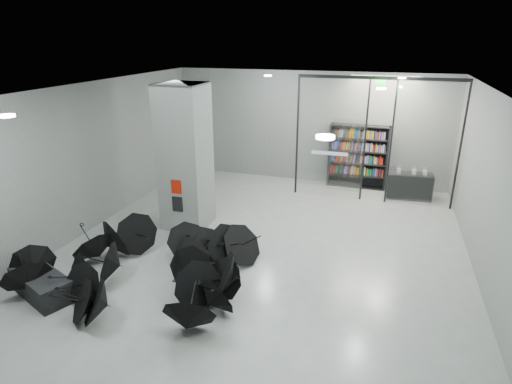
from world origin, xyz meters
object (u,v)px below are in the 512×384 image
(shop_counter, at_px, (409,186))
(umbrella_cluster, at_px, (157,270))
(column, at_px, (185,157))
(bookshelf, at_px, (358,157))
(bench, at_px, (41,285))

(shop_counter, distance_m, umbrella_cluster, 8.97)
(column, relative_size, bookshelf, 1.78)
(column, distance_m, umbrella_cluster, 3.57)
(shop_counter, bearing_deg, bookshelf, 154.62)
(umbrella_cluster, bearing_deg, bench, -151.02)
(umbrella_cluster, bearing_deg, bookshelf, 65.11)
(column, height_order, bench, column)
(bench, relative_size, shop_counter, 1.09)
(bench, relative_size, bookshelf, 0.69)
(column, xyz_separation_m, bookshelf, (4.35, 4.75, -0.88))
(column, relative_size, shop_counter, 2.79)
(bookshelf, relative_size, umbrella_cluster, 0.41)
(column, height_order, shop_counter, column)
(bookshelf, relative_size, shop_counter, 1.57)
(column, xyz_separation_m, umbrella_cluster, (0.73, -3.07, -1.68))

